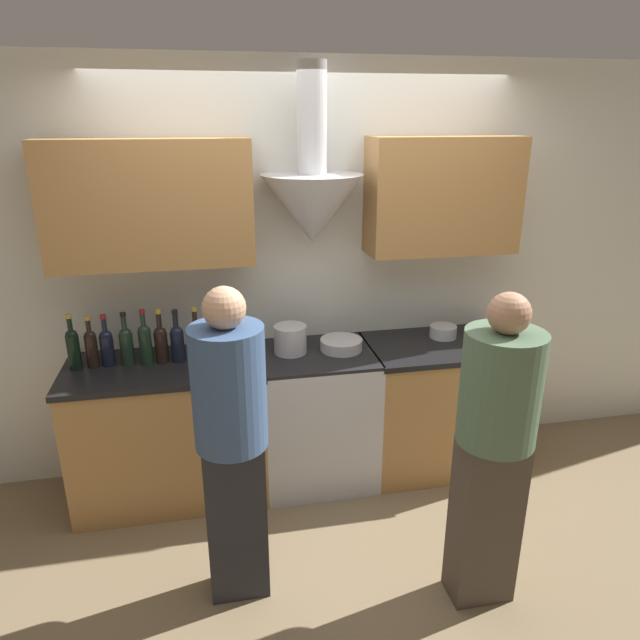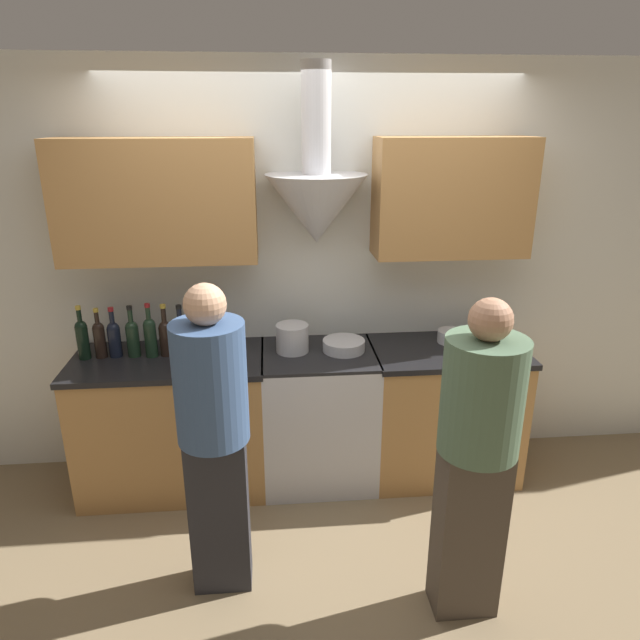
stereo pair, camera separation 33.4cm
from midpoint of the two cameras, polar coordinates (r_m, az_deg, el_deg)
name	(u,v)px [view 2 (the right image)]	position (r m, az deg, el deg)	size (l,w,h in m)	color
ground_plane	(323,505)	(3.69, 3.06, -18.06)	(12.00, 12.00, 0.00)	#847051
wall_back	(310,251)	(3.60, 1.62, 6.86)	(8.40, 0.60, 2.60)	silver
counter_left	(173,422)	(3.72, -11.95, -10.02)	(1.16, 0.62, 0.88)	#B27F47
counter_right	(443,410)	(3.90, 14.61, -8.75)	(0.95, 0.62, 0.88)	#B27F47
stove_range	(319,415)	(3.72, 2.46, -9.53)	(0.71, 0.60, 0.88)	silver
wine_bottle_0	(82,337)	(3.61, -20.28, -1.68)	(0.07, 0.07, 0.33)	black
wine_bottle_1	(99,337)	(3.60, -18.76, -1.72)	(0.07, 0.07, 0.31)	black
wine_bottle_2	(114,337)	(3.59, -17.43, -1.69)	(0.08, 0.08, 0.31)	black
wine_bottle_3	(133,336)	(3.56, -15.73, -1.62)	(0.08, 0.08, 0.32)	black
wine_bottle_4	(150,335)	(3.52, -14.05, -1.52)	(0.07, 0.07, 0.34)	black
wine_bottle_5	(166,336)	(3.52, -12.60, -1.59)	(0.08, 0.08, 0.33)	black
wine_bottle_6	(181,336)	(3.51, -11.10, -1.60)	(0.08, 0.08, 0.32)	black
wine_bottle_7	(200,334)	(3.52, -9.29, -1.39)	(0.08, 0.08, 0.32)	black
stock_pot	(292,338)	(3.51, -0.07, -1.88)	(0.20, 0.20, 0.17)	silver
mixing_bowl	(344,345)	(3.55, 5.08, -2.59)	(0.26, 0.26, 0.07)	silver
orange_fruit	(497,335)	(3.91, 19.70, -1.47)	(0.08, 0.08, 0.08)	orange
saucepan	(451,336)	(3.80, 15.46, -1.64)	(0.18, 0.18, 0.08)	silver
person_foreground_left	(214,431)	(2.72, -7.07, -11.08)	(0.33, 0.33, 1.59)	#28282D
person_foreground_right	(476,452)	(2.71, 18.90, -12.49)	(0.35, 0.35, 1.58)	#473D33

